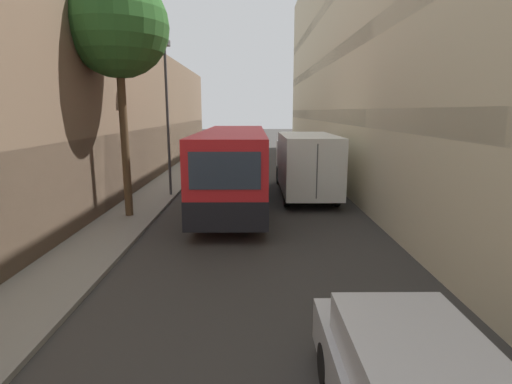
{
  "coord_description": "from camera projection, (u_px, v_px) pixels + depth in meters",
  "views": [
    {
      "loc": [
        -0.09,
        0.71,
        3.88
      ],
      "look_at": [
        -0.0,
        11.96,
        1.6
      ],
      "focal_mm": 28.0,
      "sensor_mm": 36.0,
      "label": 1
    }
  ],
  "objects": [
    {
      "name": "ground_plane",
      "position": [
        256.0,
        218.0,
        14.77
      ],
      "size": [
        150.0,
        150.0,
        0.0
      ],
      "primitive_type": "plane",
      "color": "#33302D"
    },
    {
      "name": "sidewalk_left",
      "position": [
        129.0,
        217.0,
        14.73
      ],
      "size": [
        2.04,
        60.0,
        0.11
      ],
      "color": "gray",
      "rests_on": "ground_plane"
    },
    {
      "name": "building_left_shopfront",
      "position": [
        63.0,
        125.0,
        14.05
      ],
      "size": [
        2.4,
        60.0,
        7.48
      ],
      "color": "brown",
      "rests_on": "ground_plane"
    },
    {
      "name": "building_right_apartment",
      "position": [
        416.0,
        10.0,
        13.38
      ],
      "size": [
        2.4,
        60.0,
        14.48
      ],
      "color": "beige",
      "rests_on": "ground_plane"
    },
    {
      "name": "bus",
      "position": [
        234.0,
        166.0,
        16.48
      ],
      "size": [
        2.53,
        10.54,
        3.11
      ],
      "color": "red",
      "rests_on": "ground_plane"
    },
    {
      "name": "box_truck",
      "position": [
        305.0,
        162.0,
        18.6
      ],
      "size": [
        2.31,
        7.53,
        2.87
      ],
      "color": "silver",
      "rests_on": "ground_plane"
    },
    {
      "name": "panel_van",
      "position": [
        225.0,
        148.0,
        29.79
      ],
      "size": [
        1.85,
        4.76,
        2.07
      ],
      "color": "#BCBCC1",
      "rests_on": "ground_plane"
    },
    {
      "name": "street_lamp",
      "position": [
        166.0,
        89.0,
        17.49
      ],
      "size": [
        0.36,
        0.8,
        6.79
      ],
      "color": "#38383D",
      "rests_on": "sidewalk_left"
    },
    {
      "name": "street_tree_left",
      "position": [
        117.0,
        27.0,
        13.45
      ],
      "size": [
        3.47,
        3.47,
        8.34
      ],
      "color": "#4C3823",
      "rests_on": "sidewalk_left"
    }
  ]
}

